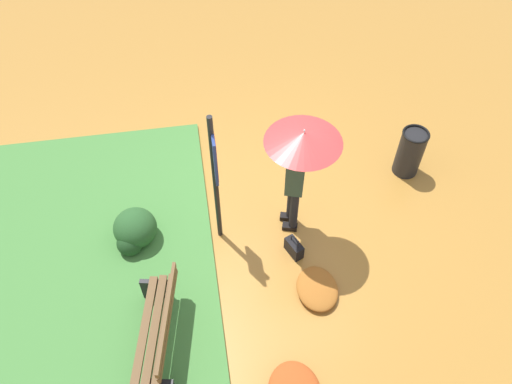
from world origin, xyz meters
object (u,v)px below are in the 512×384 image
handbag (294,248)px  park_bench (159,329)px  info_sign_post (215,168)px  person_with_umbrella (300,155)px  trash_bin (410,152)px

handbag → park_bench: 2.18m
info_sign_post → park_bench: bearing=-30.5°
person_with_umbrella → park_bench: 2.72m
person_with_umbrella → trash_bin: 2.46m
person_with_umbrella → park_bench: (1.49, -1.97, -1.15)m
park_bench → trash_bin: trash_bin is taller
info_sign_post → trash_bin: (-0.78, 3.08, -1.03)m
info_sign_post → trash_bin: size_ratio=2.76×
info_sign_post → trash_bin: info_sign_post is taller
person_with_umbrella → info_sign_post: info_sign_post is taller
person_with_umbrella → park_bench: bearing=-53.0°
handbag → trash_bin: bearing=121.1°
park_bench → trash_bin: 4.61m
info_sign_post → handbag: 1.72m
handbag → trash_bin: size_ratio=0.44×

